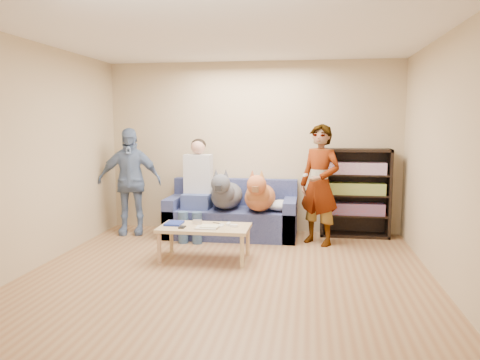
% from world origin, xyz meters
% --- Properties ---
extents(ground, '(5.00, 5.00, 0.00)m').
position_xyz_m(ground, '(0.00, 0.00, 0.00)').
color(ground, '#91613D').
rests_on(ground, ground).
extents(ceiling, '(5.00, 5.00, 0.00)m').
position_xyz_m(ceiling, '(0.00, 0.00, 2.60)').
color(ceiling, white).
rests_on(ceiling, ground).
extents(wall_back, '(4.50, 0.00, 4.50)m').
position_xyz_m(wall_back, '(0.00, 2.50, 1.30)').
color(wall_back, tan).
rests_on(wall_back, ground).
extents(wall_front, '(4.50, 0.00, 4.50)m').
position_xyz_m(wall_front, '(0.00, -2.50, 1.30)').
color(wall_front, tan).
rests_on(wall_front, ground).
extents(wall_left, '(0.00, 5.00, 5.00)m').
position_xyz_m(wall_left, '(-2.25, 0.00, 1.30)').
color(wall_left, tan).
rests_on(wall_left, ground).
extents(wall_right, '(0.00, 5.00, 5.00)m').
position_xyz_m(wall_right, '(2.25, 0.00, 1.30)').
color(wall_right, tan).
rests_on(wall_right, ground).
extents(blanket, '(0.44, 0.37, 0.15)m').
position_xyz_m(blanket, '(0.49, 1.93, 0.50)').
color(blanket, silver).
rests_on(blanket, sofa).
extents(person_standing_right, '(0.72, 0.67, 1.66)m').
position_xyz_m(person_standing_right, '(1.02, 1.79, 0.83)').
color(person_standing_right, gray).
rests_on(person_standing_right, ground).
extents(person_standing_left, '(1.00, 0.57, 1.60)m').
position_xyz_m(person_standing_left, '(-1.80, 1.98, 0.80)').
color(person_standing_left, '#6C7CAD').
rests_on(person_standing_left, ground).
extents(held_controller, '(0.06, 0.12, 0.03)m').
position_xyz_m(held_controller, '(0.82, 1.59, 0.98)').
color(held_controller, silver).
rests_on(held_controller, person_standing_right).
extents(notebook_blue, '(0.20, 0.26, 0.03)m').
position_xyz_m(notebook_blue, '(-0.78, 0.87, 0.43)').
color(notebook_blue, navy).
rests_on(notebook_blue, coffee_table).
extents(papers, '(0.26, 0.20, 0.02)m').
position_xyz_m(papers, '(-0.33, 0.72, 0.43)').
color(papers, beige).
rests_on(papers, coffee_table).
extents(magazine, '(0.22, 0.17, 0.01)m').
position_xyz_m(magazine, '(-0.30, 0.74, 0.44)').
color(magazine, beige).
rests_on(magazine, coffee_table).
extents(camera_silver, '(0.11, 0.06, 0.05)m').
position_xyz_m(camera_silver, '(-0.50, 0.94, 0.45)').
color(camera_silver, silver).
rests_on(camera_silver, coffee_table).
extents(controller_a, '(0.04, 0.13, 0.03)m').
position_xyz_m(controller_a, '(-0.10, 0.92, 0.43)').
color(controller_a, white).
rests_on(controller_a, coffee_table).
extents(controller_b, '(0.09, 0.06, 0.03)m').
position_xyz_m(controller_b, '(-0.02, 0.84, 0.43)').
color(controller_b, white).
rests_on(controller_b, coffee_table).
extents(headphone_cup_a, '(0.07, 0.07, 0.02)m').
position_xyz_m(headphone_cup_a, '(-0.18, 0.80, 0.43)').
color(headphone_cup_a, white).
rests_on(headphone_cup_a, coffee_table).
extents(headphone_cup_b, '(0.07, 0.07, 0.02)m').
position_xyz_m(headphone_cup_b, '(-0.18, 0.88, 0.43)').
color(headphone_cup_b, white).
rests_on(headphone_cup_b, coffee_table).
extents(pen_orange, '(0.13, 0.06, 0.01)m').
position_xyz_m(pen_orange, '(-0.40, 0.66, 0.42)').
color(pen_orange, orange).
rests_on(pen_orange, coffee_table).
extents(pen_black, '(0.13, 0.08, 0.01)m').
position_xyz_m(pen_black, '(-0.26, 1.00, 0.42)').
color(pen_black, black).
rests_on(pen_black, coffee_table).
extents(wallet, '(0.07, 0.12, 0.02)m').
position_xyz_m(wallet, '(-0.63, 0.70, 0.43)').
color(wallet, black).
rests_on(wallet, coffee_table).
extents(sofa, '(1.90, 0.85, 0.82)m').
position_xyz_m(sofa, '(-0.25, 2.10, 0.28)').
color(sofa, '#515B93').
rests_on(sofa, ground).
extents(person_seated, '(0.40, 0.73, 1.47)m').
position_xyz_m(person_seated, '(-0.76, 1.97, 0.77)').
color(person_seated, '#3F4E8C').
rests_on(person_seated, sofa).
extents(dog_gray, '(0.44, 1.26, 0.63)m').
position_xyz_m(dog_gray, '(-0.32, 1.93, 0.65)').
color(dog_gray, '#484C52').
rests_on(dog_gray, sofa).
extents(dog_tan, '(0.44, 1.18, 0.63)m').
position_xyz_m(dog_tan, '(0.18, 1.86, 0.65)').
color(dog_tan, '#B05935').
rests_on(dog_tan, sofa).
extents(coffee_table, '(1.10, 0.60, 0.42)m').
position_xyz_m(coffee_table, '(-0.38, 0.82, 0.37)').
color(coffee_table, tan).
rests_on(coffee_table, ground).
extents(bookshelf, '(1.00, 0.34, 1.30)m').
position_xyz_m(bookshelf, '(1.55, 2.33, 0.68)').
color(bookshelf, black).
rests_on(bookshelf, ground).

